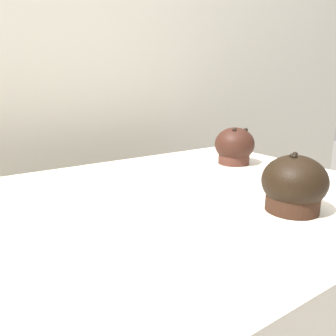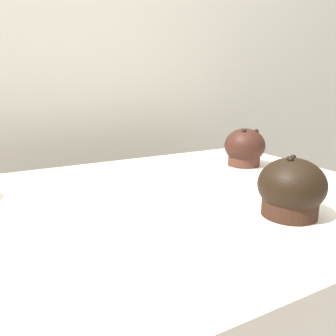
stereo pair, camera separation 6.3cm
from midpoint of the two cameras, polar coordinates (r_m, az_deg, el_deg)
The scene contains 3 objects.
wall_back at distance 1.13m, azimuth -16.14°, elevation 3.89°, with size 3.20×0.10×1.80m, color beige.
muffin_front_center at distance 0.55m, azimuth 23.75°, elevation -3.50°, with size 0.10×0.10×0.10m.
muffin_back_right at distance 0.85m, azimuth 15.25°, elevation 3.33°, with size 0.10×0.10×0.10m.
Camera 2 is at (-0.20, -0.50, 1.10)m, focal length 35.00 mm.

